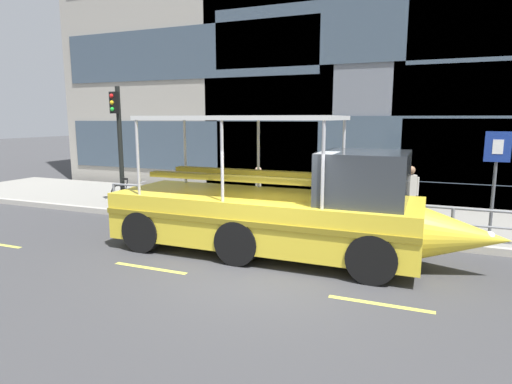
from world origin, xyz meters
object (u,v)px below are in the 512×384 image
at_px(leaned_bicycle, 131,195).
at_px(pedestrian_near_bow, 410,189).
at_px(pedestrian_mid_left, 334,189).
at_px(traffic_light_pole, 118,134).
at_px(duck_tour_boat, 284,210).
at_px(pedestrian_mid_right, 258,186).
at_px(parking_sign, 496,166).

bearing_deg(leaned_bicycle, pedestrian_near_bow, 5.33).
height_order(leaned_bicycle, pedestrian_mid_left, pedestrian_mid_left).
height_order(traffic_light_pole, duck_tour_boat, traffic_light_pole).
bearing_deg(duck_tour_boat, pedestrian_near_bow, 53.01).
relative_size(pedestrian_mid_left, pedestrian_mid_right, 0.99).
bearing_deg(duck_tour_boat, parking_sign, 32.17).
relative_size(traffic_light_pole, pedestrian_mid_left, 2.71).
relative_size(traffic_light_pole, duck_tour_boat, 0.45).
bearing_deg(pedestrian_near_bow, leaned_bicycle, -174.67).
bearing_deg(pedestrian_near_bow, pedestrian_mid_left, -176.99).
relative_size(parking_sign, pedestrian_mid_left, 1.78).
height_order(pedestrian_near_bow, pedestrian_mid_right, pedestrian_near_bow).
relative_size(leaned_bicycle, pedestrian_near_bow, 1.04).
bearing_deg(duck_tour_boat, leaned_bicycle, 157.98).
height_order(parking_sign, leaned_bicycle, parking_sign).
bearing_deg(pedestrian_mid_left, traffic_light_pole, -174.64).
distance_m(traffic_light_pole, parking_sign, 11.59).
bearing_deg(pedestrian_mid_left, pedestrian_near_bow, 3.01).
relative_size(traffic_light_pole, pedestrian_near_bow, 2.43).
distance_m(traffic_light_pole, pedestrian_mid_right, 5.30).
distance_m(leaned_bicycle, pedestrian_mid_left, 7.04).
bearing_deg(traffic_light_pole, parking_sign, 1.24).
xyz_separation_m(traffic_light_pole, pedestrian_mid_right, (5.05, 0.38, -1.56)).
height_order(leaned_bicycle, duck_tour_boat, duck_tour_boat).
bearing_deg(parking_sign, leaned_bicycle, -178.49).
bearing_deg(leaned_bicycle, pedestrian_mid_left, 6.03).
height_order(duck_tour_boat, pedestrian_mid_left, duck_tour_boat).
bearing_deg(duck_tour_boat, traffic_light_pole, 158.91).
bearing_deg(parking_sign, pedestrian_mid_right, 178.88).
bearing_deg(parking_sign, duck_tour_boat, -147.83).
xyz_separation_m(traffic_light_pole, duck_tour_boat, (6.93, -2.67, -1.59)).
height_order(traffic_light_pole, pedestrian_mid_left, traffic_light_pole).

